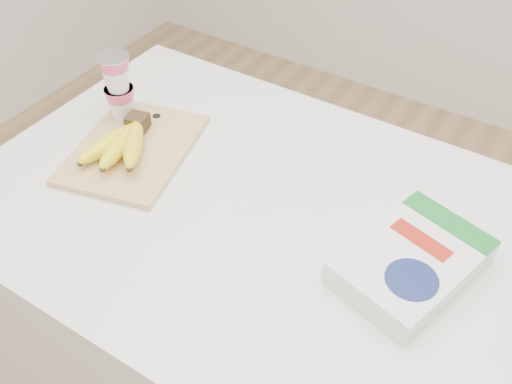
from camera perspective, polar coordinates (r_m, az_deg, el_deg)
room at (r=0.95m, az=0.88°, el=15.41°), size 4.00×4.00×4.00m
table at (r=1.56m, az=0.53°, el=-14.22°), size 1.27×0.85×0.95m
cutting_board at (r=1.36m, az=-12.15°, el=4.22°), size 0.32×0.39×0.02m
bananas at (r=1.33m, az=-13.25°, el=4.86°), size 0.16×0.22×0.07m
yogurt_stack at (r=1.40m, az=-13.62°, el=10.25°), size 0.08×0.08×0.17m
cereal_box at (r=1.09m, az=15.27°, el=-6.83°), size 0.25×0.32×0.06m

